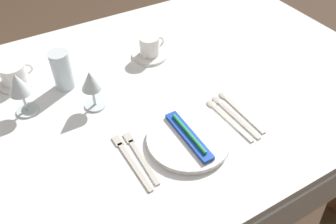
{
  "coord_description": "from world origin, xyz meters",
  "views": [
    {
      "loc": [
        -0.36,
        -0.81,
        1.49
      ],
      "look_at": [
        0.02,
        -0.15,
        0.76
      ],
      "focal_mm": 36.29,
      "sensor_mm": 36.0,
      "label": 1
    }
  ],
  "objects_px": {
    "fork_outer": "(139,155)",
    "fork_inner": "(130,159)",
    "spoon_tea": "(236,107)",
    "coffee_cup_left": "(14,74)",
    "wine_glass_centre": "(19,86)",
    "toothbrush_package": "(189,135)",
    "dinner_plate": "(188,139)",
    "spoon_soup": "(223,115)",
    "wine_glass_right": "(91,83)",
    "coffee_cup_right": "(150,46)",
    "drink_tumbler": "(62,70)",
    "spoon_dessert": "(230,112)"
  },
  "relations": [
    {
      "from": "dinner_plate",
      "to": "spoon_dessert",
      "type": "height_order",
      "value": "dinner_plate"
    },
    {
      "from": "fork_inner",
      "to": "wine_glass_right",
      "type": "bearing_deg",
      "value": 90.38
    },
    {
      "from": "coffee_cup_left",
      "to": "wine_glass_right",
      "type": "xyz_separation_m",
      "value": [
        0.19,
        -0.25,
        0.05
      ]
    },
    {
      "from": "fork_inner",
      "to": "drink_tumbler",
      "type": "relative_size",
      "value": 1.63
    },
    {
      "from": "toothbrush_package",
      "to": "fork_inner",
      "type": "bearing_deg",
      "value": 172.66
    },
    {
      "from": "spoon_dessert",
      "to": "drink_tumbler",
      "type": "xyz_separation_m",
      "value": [
        -0.41,
        0.39,
        0.07
      ]
    },
    {
      "from": "fork_outer",
      "to": "coffee_cup_left",
      "type": "height_order",
      "value": "coffee_cup_left"
    },
    {
      "from": "wine_glass_centre",
      "to": "drink_tumbler",
      "type": "bearing_deg",
      "value": 22.95
    },
    {
      "from": "coffee_cup_right",
      "to": "drink_tumbler",
      "type": "distance_m",
      "value": 0.34
    },
    {
      "from": "spoon_soup",
      "to": "spoon_dessert",
      "type": "relative_size",
      "value": 0.97
    },
    {
      "from": "coffee_cup_right",
      "to": "spoon_soup",
      "type": "bearing_deg",
      "value": -83.39
    },
    {
      "from": "toothbrush_package",
      "to": "fork_inner",
      "type": "xyz_separation_m",
      "value": [
        -0.18,
        0.02,
        -0.02
      ]
    },
    {
      "from": "fork_outer",
      "to": "coffee_cup_right",
      "type": "height_order",
      "value": "coffee_cup_right"
    },
    {
      "from": "toothbrush_package",
      "to": "dinner_plate",
      "type": "bearing_deg",
      "value": 180.0
    },
    {
      "from": "fork_inner",
      "to": "wine_glass_right",
      "type": "xyz_separation_m",
      "value": [
        -0.0,
        0.26,
        0.09
      ]
    },
    {
      "from": "fork_outer",
      "to": "coffee_cup_left",
      "type": "distance_m",
      "value": 0.55
    },
    {
      "from": "fork_outer",
      "to": "wine_glass_right",
      "type": "height_order",
      "value": "wine_glass_right"
    },
    {
      "from": "wine_glass_right",
      "to": "drink_tumbler",
      "type": "height_order",
      "value": "wine_glass_right"
    },
    {
      "from": "fork_outer",
      "to": "fork_inner",
      "type": "height_order",
      "value": "same"
    },
    {
      "from": "spoon_tea",
      "to": "wine_glass_centre",
      "type": "distance_m",
      "value": 0.68
    },
    {
      "from": "toothbrush_package",
      "to": "wine_glass_centre",
      "type": "relative_size",
      "value": 1.41
    },
    {
      "from": "spoon_tea",
      "to": "fork_outer",
      "type": "bearing_deg",
      "value": -176.27
    },
    {
      "from": "dinner_plate",
      "to": "fork_inner",
      "type": "bearing_deg",
      "value": 172.66
    },
    {
      "from": "fork_outer",
      "to": "coffee_cup_left",
      "type": "bearing_deg",
      "value": 114.18
    },
    {
      "from": "coffee_cup_left",
      "to": "dinner_plate",
      "type": "bearing_deg",
      "value": -54.64
    },
    {
      "from": "spoon_dessert",
      "to": "spoon_tea",
      "type": "relative_size",
      "value": 1.02
    },
    {
      "from": "spoon_tea",
      "to": "drink_tumbler",
      "type": "relative_size",
      "value": 1.6
    },
    {
      "from": "spoon_tea",
      "to": "coffee_cup_left",
      "type": "distance_m",
      "value": 0.76
    },
    {
      "from": "spoon_soup",
      "to": "drink_tumbler",
      "type": "distance_m",
      "value": 0.55
    },
    {
      "from": "dinner_plate",
      "to": "wine_glass_centre",
      "type": "height_order",
      "value": "wine_glass_centre"
    },
    {
      "from": "coffee_cup_right",
      "to": "drink_tumbler",
      "type": "relative_size",
      "value": 0.73
    },
    {
      "from": "toothbrush_package",
      "to": "spoon_tea",
      "type": "bearing_deg",
      "value": 12.73
    },
    {
      "from": "spoon_soup",
      "to": "wine_glass_centre",
      "type": "relative_size",
      "value": 1.45
    },
    {
      "from": "fork_outer",
      "to": "fork_inner",
      "type": "distance_m",
      "value": 0.03
    },
    {
      "from": "spoon_dessert",
      "to": "coffee_cup_left",
      "type": "xyz_separation_m",
      "value": [
        -0.56,
        0.49,
        0.04
      ]
    },
    {
      "from": "spoon_tea",
      "to": "coffee_cup_left",
      "type": "height_order",
      "value": "coffee_cup_left"
    },
    {
      "from": "fork_inner",
      "to": "wine_glass_centre",
      "type": "height_order",
      "value": "wine_glass_centre"
    },
    {
      "from": "dinner_plate",
      "to": "drink_tumbler",
      "type": "relative_size",
      "value": 1.81
    },
    {
      "from": "spoon_dessert",
      "to": "drink_tumbler",
      "type": "bearing_deg",
      "value": 136.73
    },
    {
      "from": "dinner_plate",
      "to": "drink_tumbler",
      "type": "distance_m",
      "value": 0.49
    },
    {
      "from": "coffee_cup_left",
      "to": "wine_glass_centre",
      "type": "relative_size",
      "value": 0.74
    },
    {
      "from": "wine_glass_right",
      "to": "drink_tumbler",
      "type": "relative_size",
      "value": 1.01
    },
    {
      "from": "wine_glass_right",
      "to": "wine_glass_centre",
      "type": "bearing_deg",
      "value": 156.9
    },
    {
      "from": "toothbrush_package",
      "to": "wine_glass_right",
      "type": "relative_size",
      "value": 1.53
    },
    {
      "from": "dinner_plate",
      "to": "fork_outer",
      "type": "bearing_deg",
      "value": 170.67
    },
    {
      "from": "spoon_dessert",
      "to": "wine_glass_centre",
      "type": "xyz_separation_m",
      "value": [
        -0.56,
        0.33,
        0.1
      ]
    },
    {
      "from": "fork_outer",
      "to": "spoon_soup",
      "type": "bearing_deg",
      "value": 2.27
    },
    {
      "from": "spoon_soup",
      "to": "coffee_cup_right",
      "type": "height_order",
      "value": "coffee_cup_right"
    },
    {
      "from": "coffee_cup_right",
      "to": "wine_glass_right",
      "type": "relative_size",
      "value": 0.73
    },
    {
      "from": "fork_outer",
      "to": "fork_inner",
      "type": "relative_size",
      "value": 0.93
    }
  ]
}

